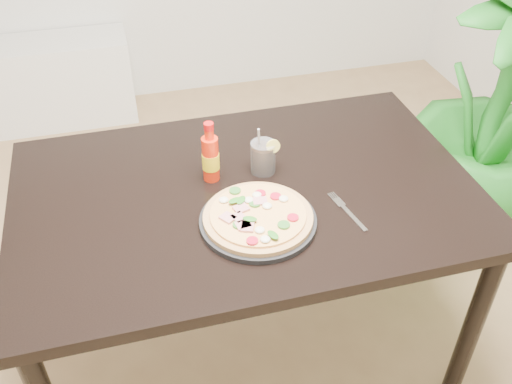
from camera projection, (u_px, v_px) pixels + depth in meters
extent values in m
cube|color=black|center=(246.00, 194.00, 1.74)|extent=(1.40, 0.90, 0.04)
cylinder|color=black|center=(472.00, 328.00, 1.81)|extent=(0.06, 0.06, 0.71)
cylinder|color=black|center=(57.00, 237.00, 2.14)|extent=(0.06, 0.06, 0.71)
cylinder|color=black|center=(371.00, 184.00, 2.40)|extent=(0.06, 0.06, 0.71)
cylinder|color=black|center=(258.00, 221.00, 1.60)|extent=(0.33, 0.33, 0.02)
cylinder|color=tan|center=(258.00, 217.00, 1.59)|extent=(0.31, 0.31, 0.01)
cylinder|color=#FBCE6D|center=(258.00, 214.00, 1.59)|extent=(0.27, 0.27, 0.01)
cube|color=#CA7E80|center=(260.00, 201.00, 1.62)|extent=(0.04, 0.04, 0.01)
cube|color=#CA7E80|center=(241.00, 208.00, 1.60)|extent=(0.05, 0.04, 0.01)
cube|color=#CA7E80|center=(248.00, 227.00, 1.54)|extent=(0.05, 0.05, 0.01)
cube|color=#CA7E80|center=(228.00, 218.00, 1.56)|extent=(0.05, 0.05, 0.01)
cube|color=#CA7E80|center=(239.00, 218.00, 1.57)|extent=(0.05, 0.05, 0.01)
cube|color=#CA7E80|center=(243.00, 225.00, 1.54)|extent=(0.04, 0.04, 0.01)
cylinder|color=red|center=(260.00, 193.00, 1.65)|extent=(0.03, 0.03, 0.01)
cylinder|color=red|center=(293.00, 218.00, 1.57)|extent=(0.03, 0.03, 0.01)
cylinder|color=red|center=(276.00, 196.00, 1.64)|extent=(0.03, 0.03, 0.01)
cylinder|color=red|center=(252.00, 241.00, 1.49)|extent=(0.03, 0.03, 0.01)
cylinder|color=#2F6F25|center=(235.00, 191.00, 1.66)|extent=(0.03, 0.03, 0.01)
cylinder|color=#2F6F25|center=(239.00, 225.00, 1.54)|extent=(0.03, 0.03, 0.01)
cylinder|color=#2F6F25|center=(284.00, 225.00, 1.54)|extent=(0.03, 0.03, 0.01)
cylinder|color=#2F6F25|center=(255.00, 203.00, 1.61)|extent=(0.03, 0.03, 0.01)
ellipsoid|color=#E9E7C9|center=(224.00, 200.00, 1.63)|extent=(0.03, 0.03, 0.01)
ellipsoid|color=#E9E7C9|center=(249.00, 200.00, 1.63)|extent=(0.03, 0.03, 0.01)
ellipsoid|color=#E9E7C9|center=(267.00, 206.00, 1.60)|extent=(0.03, 0.03, 0.01)
ellipsoid|color=#E9E7C9|center=(284.00, 199.00, 1.63)|extent=(0.03, 0.03, 0.01)
ellipsoid|color=#E9E7C9|center=(260.00, 230.00, 1.53)|extent=(0.03, 0.03, 0.01)
ellipsoid|color=#E9E7C9|center=(265.00, 239.00, 1.50)|extent=(0.03, 0.03, 0.01)
ellipsoid|color=#E9E7C9|center=(257.00, 195.00, 1.64)|extent=(0.03, 0.03, 0.01)
ellipsoid|color=#26731B|center=(241.00, 200.00, 1.62)|extent=(0.04, 0.05, 0.00)
ellipsoid|color=#26731B|center=(250.00, 219.00, 1.55)|extent=(0.05, 0.04, 0.00)
ellipsoid|color=#26731B|center=(235.00, 200.00, 1.61)|extent=(0.05, 0.03, 0.00)
ellipsoid|color=#26731B|center=(273.00, 235.00, 1.50)|extent=(0.03, 0.05, 0.00)
cylinder|color=red|center=(211.00, 159.00, 1.73)|extent=(0.06, 0.06, 0.15)
cylinder|color=yellow|center=(211.00, 161.00, 1.73)|extent=(0.05, 0.05, 0.05)
cylinder|color=red|center=(209.00, 134.00, 1.67)|extent=(0.03, 0.03, 0.03)
cylinder|color=red|center=(209.00, 126.00, 1.66)|extent=(0.03, 0.03, 0.02)
cylinder|color=black|center=(263.00, 159.00, 1.78)|extent=(0.07, 0.07, 0.09)
cylinder|color=silver|center=(263.00, 157.00, 1.77)|extent=(0.08, 0.08, 0.10)
cylinder|color=#F2E059|center=(273.00, 146.00, 1.73)|extent=(0.04, 0.01, 0.04)
cylinder|color=#B2B2B7|center=(259.00, 148.00, 1.76)|extent=(0.03, 0.06, 0.17)
cube|color=silver|center=(354.00, 218.00, 1.62)|extent=(0.04, 0.12, 0.00)
cube|color=silver|center=(339.00, 202.00, 1.68)|extent=(0.03, 0.04, 0.00)
cube|color=silver|center=(330.00, 197.00, 1.70)|extent=(0.01, 0.03, 0.00)
cube|color=silver|center=(332.00, 196.00, 1.70)|extent=(0.01, 0.03, 0.00)
cube|color=silver|center=(334.00, 196.00, 1.70)|extent=(0.01, 0.03, 0.00)
cube|color=silver|center=(335.00, 195.00, 1.70)|extent=(0.01, 0.03, 0.00)
imported|color=#1E7320|center=(498.00, 109.00, 2.38)|extent=(0.90, 0.90, 1.23)
cylinder|color=brown|center=(470.00, 202.00, 2.69)|extent=(0.28, 0.28, 0.22)
cube|color=white|center=(9.00, 87.00, 3.29)|extent=(1.40, 0.34, 0.50)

